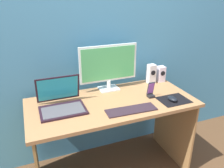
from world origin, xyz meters
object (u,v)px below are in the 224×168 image
speaker_near_monitor (151,74)px  laptop (61,103)px  speaker_right (161,74)px  mouse (172,99)px  phone_in_dock (151,92)px  monitor (109,66)px  keyboard_external (131,110)px

speaker_near_monitor → laptop: 0.94m
speaker_right → speaker_near_monitor: bearing=180.0°
mouse → laptop: bearing=161.1°
laptop → mouse: size_ratio=3.45×
laptop → phone_in_dock: bearing=-5.8°
monitor → speaker_near_monitor: bearing=-1.1°
speaker_near_monitor → speaker_right: bearing=-0.0°
keyboard_external → monitor: bearing=95.4°
speaker_near_monitor → laptop: (-0.92, -0.20, -0.05)m
speaker_right → mouse: speaker_right is taller
speaker_near_monitor → phone_in_dock: speaker_near_monitor is taller
speaker_right → phone_in_dock: 0.39m
phone_in_dock → speaker_right: bearing=45.0°
speaker_near_monitor → mouse: speaker_near_monitor is taller
speaker_near_monitor → phone_in_dock: size_ratio=1.37×
monitor → speaker_right: (0.56, -0.01, -0.15)m
monitor → speaker_near_monitor: monitor is taller
monitor → mouse: size_ratio=5.37×
speaker_right → keyboard_external: 0.69m
keyboard_external → phone_in_dock: size_ratio=2.86×
keyboard_external → speaker_near_monitor: bearing=48.2°
speaker_near_monitor → monitor: bearing=178.9°
speaker_near_monitor → mouse: (-0.04, -0.41, -0.07)m
laptop → keyboard_external: bearing=-25.1°
speaker_right → phone_in_dock: (-0.28, -0.28, -0.03)m
speaker_right → monitor: bearing=179.1°
laptop → phone_in_dock: size_ratio=2.49×
speaker_near_monitor → mouse: 0.42m
monitor → keyboard_external: 0.49m
speaker_right → speaker_near_monitor: (-0.11, 0.00, 0.02)m
monitor → keyboard_external: bearing=-87.5°
speaker_near_monitor → keyboard_external: speaker_near_monitor is taller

